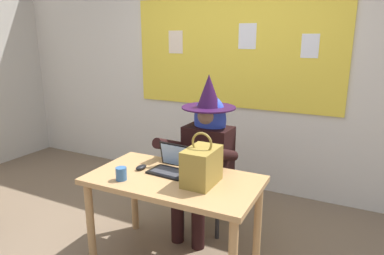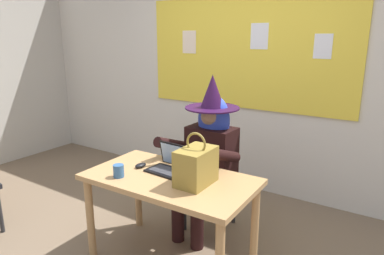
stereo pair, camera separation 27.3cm
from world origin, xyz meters
name	(u,v)px [view 1 (the left image)]	position (x,y,z in m)	size (l,w,h in m)	color
wall_back_bulletin	(234,71)	(0.00, 1.79, 1.36)	(6.29, 1.85, 2.68)	silver
desk_main	(174,190)	(0.17, 0.13, 0.62)	(1.28, 0.71, 0.72)	tan
chair_at_desk	(210,173)	(0.15, 0.84, 0.49)	(0.44, 0.44, 0.89)	#4C1E19
person_costumed	(205,148)	(0.15, 0.72, 0.78)	(0.60, 0.71, 1.42)	black
laptop	(172,165)	(0.09, 0.23, 0.77)	(0.31, 0.25, 0.21)	black
computer_mouse	(141,167)	(-0.14, 0.16, 0.74)	(0.06, 0.10, 0.03)	black
handbag	(202,166)	(0.40, 0.13, 0.85)	(0.20, 0.30, 0.38)	olive
coffee_mug	(121,174)	(-0.15, -0.08, 0.77)	(0.08, 0.08, 0.10)	#336099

